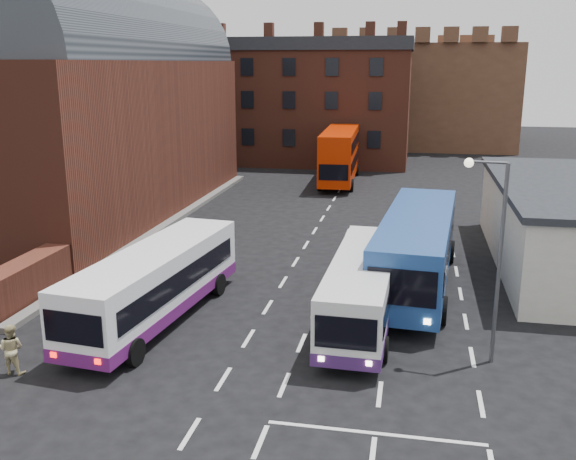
% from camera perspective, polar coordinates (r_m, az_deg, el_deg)
% --- Properties ---
extents(ground, '(180.00, 180.00, 0.00)m').
position_cam_1_polar(ground, '(21.97, -5.16, -12.11)').
color(ground, black).
extents(railway_station, '(12.00, 28.00, 16.00)m').
position_cam_1_polar(railway_station, '(45.12, -17.19, 11.17)').
color(railway_station, '#602B1E').
rests_on(railway_station, ground).
extents(brick_terrace, '(22.00, 10.00, 11.00)m').
position_cam_1_polar(brick_terrace, '(65.98, 0.94, 10.85)').
color(brick_terrace, brown).
rests_on(brick_terrace, ground).
extents(castle_keep, '(22.00, 22.00, 12.00)m').
position_cam_1_polar(castle_keep, '(84.88, 11.59, 11.74)').
color(castle_keep, brown).
rests_on(castle_keep, ground).
extents(bus_white_outbound, '(3.53, 10.74, 2.88)m').
position_cam_1_polar(bus_white_outbound, '(25.55, -11.69, -4.32)').
color(bus_white_outbound, white).
rests_on(bus_white_outbound, ground).
extents(bus_white_inbound, '(2.67, 9.85, 2.67)m').
position_cam_1_polar(bus_white_inbound, '(24.91, 6.64, -4.89)').
color(bus_white_inbound, silver).
rests_on(bus_white_inbound, ground).
extents(bus_blue, '(3.92, 12.59, 3.38)m').
position_cam_1_polar(bus_blue, '(29.13, 11.37, -1.33)').
color(bus_blue, navy).
rests_on(bus_blue, ground).
extents(bus_red_double, '(3.12, 11.25, 4.47)m').
position_cam_1_polar(bus_red_double, '(54.22, 4.62, 6.65)').
color(bus_red_double, '#C52200').
rests_on(bus_red_double, ground).
extents(street_lamp, '(1.40, 0.37, 6.92)m').
position_cam_1_polar(street_lamp, '(21.91, 17.80, -1.12)').
color(street_lamp, '#515256').
rests_on(street_lamp, ground).
extents(pedestrian_beige, '(0.85, 0.68, 1.70)m').
position_cam_1_polar(pedestrian_beige, '(23.03, -23.38, -9.68)').
color(pedestrian_beige, tan).
rests_on(pedestrian_beige, ground).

